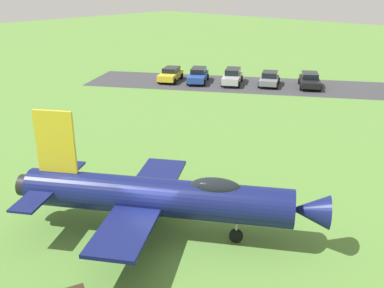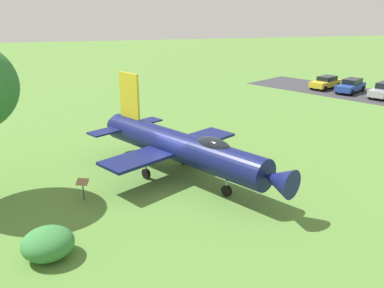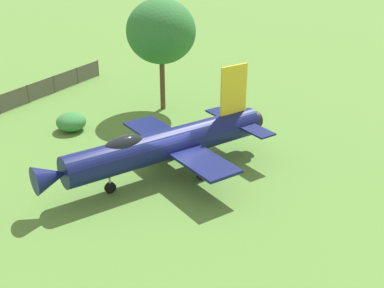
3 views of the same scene
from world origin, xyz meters
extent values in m
plane|color=#568438|center=(0.00, 0.00, 0.00)|extent=(200.00, 200.00, 0.00)
cylinder|color=#111951|center=(0.00, 0.00, 1.85)|extent=(10.93, 7.56, 1.66)
cone|color=#111951|center=(5.54, 3.38, 1.85)|extent=(2.10, 2.04, 1.41)
cylinder|color=black|center=(-5.25, -3.20, 1.85)|extent=(1.03, 1.16, 0.99)
ellipsoid|color=black|center=(2.21, 1.35, 2.56)|extent=(2.35, 1.91, 0.84)
cube|color=yellow|center=(-3.82, -2.33, 4.10)|extent=(1.61, 1.06, 2.85)
cube|color=#111951|center=(-1.88, 1.95, 1.64)|extent=(3.62, 4.16, 0.16)
cube|color=#111951|center=(0.87, -2.57, 1.64)|extent=(3.62, 4.16, 0.16)
cube|color=#111951|center=(-5.13, -1.10, 2.02)|extent=(1.88, 2.11, 0.10)
cube|color=#111951|center=(-3.33, -4.06, 2.02)|extent=(1.88, 2.11, 0.10)
cylinder|color=#A5A8AD|center=(3.02, 1.84, 0.99)|extent=(0.12, 0.12, 1.38)
cylinder|color=black|center=(3.02, 1.84, 0.30)|extent=(0.61, 0.47, 0.60)
cylinder|color=#A5A8AD|center=(-1.80, 0.69, 0.99)|extent=(0.12, 0.12, 1.38)
cylinder|color=black|center=(-1.80, 0.69, 0.30)|extent=(0.61, 0.47, 0.60)
cylinder|color=#A5A8AD|center=(-0.21, -1.92, 0.99)|extent=(0.12, 0.12, 1.38)
cylinder|color=black|center=(-0.21, -1.92, 0.30)|extent=(0.61, 0.47, 0.60)
ellipsoid|color=#387F3D|center=(6.43, -6.64, 0.61)|extent=(1.98, 2.04, 1.21)
cylinder|color=#333333|center=(1.73, -5.36, 0.45)|extent=(0.06, 0.06, 0.90)
cube|color=olive|center=(1.73, -5.36, 1.02)|extent=(0.59, 0.70, 0.25)
cube|color=#B2B5BA|center=(-15.49, 25.97, 0.67)|extent=(3.91, 4.98, 0.69)
cylinder|color=black|center=(-15.45, 24.17, 0.32)|extent=(0.51, 0.66, 0.64)
cylinder|color=black|center=(-17.03, 26.88, 0.32)|extent=(0.51, 0.66, 0.64)
cube|color=#23429E|center=(-18.73, 24.05, 0.65)|extent=(4.10, 4.92, 0.67)
cube|color=black|center=(-18.94, 24.36, 1.26)|extent=(2.61, 2.87, 0.55)
cylinder|color=black|center=(-17.13, 23.25, 0.32)|extent=(0.54, 0.65, 0.64)
cylinder|color=black|center=(-18.61, 22.26, 0.32)|extent=(0.54, 0.65, 0.64)
cylinder|color=black|center=(-18.85, 25.84, 0.32)|extent=(0.54, 0.65, 0.64)
cylinder|color=black|center=(-20.34, 24.85, 0.32)|extent=(0.54, 0.65, 0.64)
cube|color=gold|center=(-21.42, 22.46, 0.65)|extent=(3.65, 4.68, 0.66)
cube|color=black|center=(-21.58, 22.76, 1.23)|extent=(2.41, 2.71, 0.50)
cylinder|color=black|center=(-19.94, 21.63, 0.32)|extent=(0.50, 0.67, 0.64)
cylinder|color=black|center=(-21.53, 20.77, 0.32)|extent=(0.50, 0.67, 0.64)
cylinder|color=black|center=(-21.30, 24.15, 0.32)|extent=(0.50, 0.67, 0.64)
cylinder|color=black|center=(-22.89, 23.29, 0.32)|extent=(0.50, 0.67, 0.64)
camera|label=1|loc=(12.52, -11.53, 10.79)|focal=40.86mm
camera|label=2|loc=(20.82, -4.41, 9.35)|focal=37.34mm
camera|label=3|loc=(-0.02, 23.78, 12.81)|focal=45.28mm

